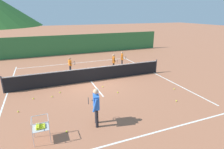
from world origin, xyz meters
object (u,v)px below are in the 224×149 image
tennis_ball_1 (118,92)px  tennis_ball_6 (33,99)px  ball_cart (40,126)px  tennis_ball_2 (18,112)px  tennis_ball_0 (52,97)px  student_0 (70,64)px  student_1 (114,61)px  tennis_ball_3 (60,92)px  instructor (96,104)px  tennis_ball_8 (176,101)px  tennis_ball_4 (174,89)px  student_2 (122,58)px  tennis_net (91,74)px  tennis_ball_5 (67,131)px  tennis_ball_7 (103,87)px

tennis_ball_1 → tennis_ball_6: (-4.58, 0.96, 0.00)m
ball_cart → tennis_ball_2: ball_cart is taller
tennis_ball_2 → tennis_ball_1: bearing=2.8°
tennis_ball_0 → tennis_ball_6: same height
student_0 → tennis_ball_2: 6.17m
student_1 → tennis_ball_0: 6.07m
student_0 → tennis_ball_3: size_ratio=17.60×
instructor → tennis_ball_8: 4.66m
tennis_ball_2 → tennis_ball_4: bearing=-3.5°
student_2 → tennis_ball_2: (-7.77, -5.15, -0.75)m
tennis_ball_4 → tennis_ball_6: size_ratio=1.00×
student_2 → tennis_ball_1: bearing=-117.3°
student_0 → tennis_ball_4: 7.81m
tennis_ball_0 → tennis_ball_3: (0.47, 0.43, 0.00)m
tennis_net → tennis_ball_2: bearing=-147.9°
student_2 → instructor: bearing=-121.7°
instructor → ball_cart: instructor is taller
tennis_ball_2 → tennis_ball_8: size_ratio=1.00×
student_2 → tennis_ball_0: bearing=-146.5°
tennis_ball_3 → tennis_ball_4: same height
tennis_ball_3 → tennis_ball_6: (-1.44, -0.30, 0.00)m
student_2 → tennis_ball_0: size_ratio=19.24×
student_2 → tennis_ball_5: (-5.87, -7.55, -0.75)m
student_1 → tennis_ball_5: 8.31m
tennis_ball_1 → tennis_ball_7: same height
tennis_ball_4 → tennis_ball_8: 1.67m
tennis_net → student_1: student_1 is taller
student_2 → tennis_ball_2: 9.35m
student_2 → tennis_ball_1: (-2.53, -4.90, -0.75)m
tennis_ball_7 → ball_cart: bearing=-133.2°
tennis_ball_3 → tennis_ball_5: bearing=-93.0°
ball_cart → tennis_ball_0: 3.73m
student_2 → tennis_ball_1: size_ratio=19.24×
student_2 → tennis_ball_3: student_2 is taller
tennis_ball_0 → tennis_ball_2: same height
student_2 → tennis_ball_0: (-6.14, -4.06, -0.75)m
tennis_ball_1 → tennis_ball_5: same height
tennis_ball_7 → tennis_ball_6: bearing=-177.2°
student_2 → tennis_ball_8: student_2 is taller
student_1 → tennis_ball_2: student_1 is taller
tennis_ball_8 → tennis_ball_6: bearing=156.2°
tennis_ball_3 → tennis_ball_5: same height
tennis_ball_0 → tennis_ball_8: (6.06, -2.97, 0.00)m
tennis_ball_0 → tennis_ball_4: size_ratio=1.00×
tennis_net → student_2: student_2 is taller
ball_cart → tennis_ball_1: 5.12m
tennis_ball_5 → instructor: bearing=2.2°
tennis_net → tennis_ball_2: 5.08m
tennis_net → tennis_ball_2: (-4.29, -2.69, -0.47)m
tennis_ball_7 → tennis_ball_8: size_ratio=1.00×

